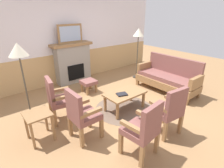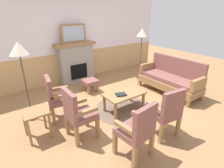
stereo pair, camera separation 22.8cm
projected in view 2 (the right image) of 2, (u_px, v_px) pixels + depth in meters
ground_plane at (121, 109)px, 4.30m from camera, size 14.00×14.00×0.00m
wall_back at (71, 41)px, 5.72m from camera, size 7.20×0.14×2.70m
fireplace at (76, 62)px, 5.79m from camera, size 1.30×0.44×1.28m
framed_picture at (74, 33)px, 5.44m from camera, size 0.80×0.04×0.56m
couch at (170, 79)px, 5.08m from camera, size 0.70×1.80×0.98m
coffee_table at (124, 95)px, 4.15m from camera, size 0.96×0.56×0.44m
round_rug at (124, 109)px, 4.30m from camera, size 1.42×1.42×0.01m
book_on_table at (121, 94)px, 4.02m from camera, size 0.27×0.24×0.03m
footstool at (90, 82)px, 5.14m from camera, size 0.40×0.40×0.36m
armchair_near_fireplace at (57, 96)px, 3.75m from camera, size 0.56×0.56×0.98m
armchair_by_window_left at (77, 112)px, 3.17m from camera, size 0.48×0.48×0.98m
armchair_front_left at (167, 111)px, 3.22m from camera, size 0.53×0.53×0.98m
armchair_front_center at (138, 129)px, 2.73m from camera, size 0.53×0.53×0.98m
side_table at (36, 117)px, 3.23m from camera, size 0.44×0.44×0.55m
floor_lamp_by_couch at (142, 36)px, 5.73m from camera, size 0.36×0.36×1.68m
floor_lamp_by_chairs at (19, 54)px, 3.40m from camera, size 0.36×0.36×1.68m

